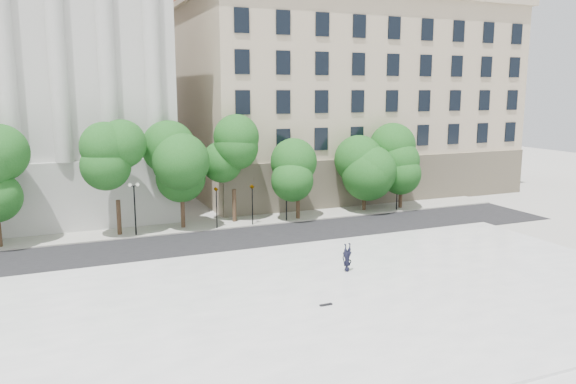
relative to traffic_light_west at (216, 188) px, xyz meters
name	(u,v)px	position (x,y,z in m)	size (l,w,h in m)	color
ground	(334,331)	(-0.32, -22.30, -3.61)	(160.00, 160.00, 0.00)	#BAB8B0
plaza	(308,305)	(-0.32, -19.30, -3.39)	(44.00, 22.00, 0.45)	white
street	(228,242)	(-0.32, -4.30, -3.60)	(60.00, 8.00, 0.02)	black
far_sidewalk	(208,225)	(-0.32, 1.70, -3.55)	(60.00, 4.00, 0.12)	#B3B0A5
building_east	(333,96)	(19.68, 16.61, 7.53)	(36.00, 26.15, 23.00)	tan
traffic_light_west	(216,188)	(0.00, 0.00, 0.00)	(0.59, 1.59, 4.13)	black
traffic_light_east	(252,185)	(3.24, 0.00, 0.04)	(0.59, 1.67, 4.16)	black
person_lying	(347,268)	(4.12, -15.56, -2.91)	(0.66, 0.43, 1.81)	black
skateboard	(326,305)	(0.31, -20.18, -3.13)	(0.71, 0.18, 0.07)	black
street_trees	(213,168)	(0.04, 1.15, 1.58)	(45.28, 5.13, 7.97)	#382619
lamp_posts	(215,194)	(0.01, 0.30, -0.60)	(37.00, 0.28, 4.44)	black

